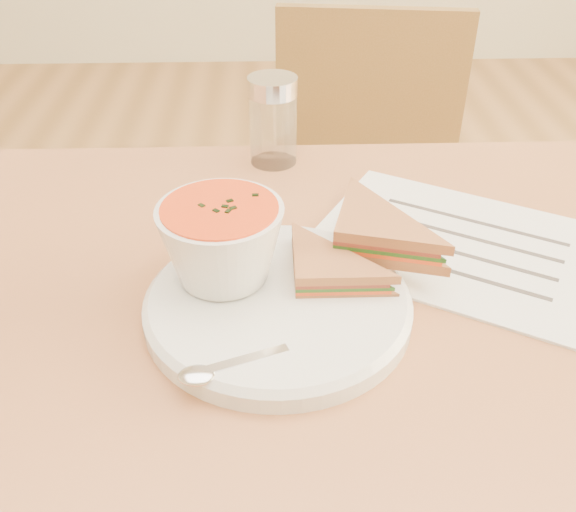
{
  "coord_description": "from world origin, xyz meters",
  "views": [
    {
      "loc": [
        -0.09,
        -0.47,
        1.14
      ],
      "look_at": [
        -0.07,
        0.01,
        0.8
      ],
      "focal_mm": 40.0,
      "sensor_mm": 36.0,
      "label": 1
    }
  ],
  "objects_px": {
    "chair_far": "(361,246)",
    "plate": "(278,306)",
    "soup_bowl": "(222,246)",
    "condiment_shaker": "(273,121)"
  },
  "relations": [
    {
      "from": "chair_far",
      "to": "soup_bowl",
      "type": "relative_size",
      "value": 7.24
    },
    {
      "from": "plate",
      "to": "soup_bowl",
      "type": "bearing_deg",
      "value": 149.65
    },
    {
      "from": "plate",
      "to": "condiment_shaker",
      "type": "relative_size",
      "value": 2.16
    },
    {
      "from": "chair_far",
      "to": "condiment_shaker",
      "type": "xyz_separation_m",
      "value": [
        -0.17,
        -0.28,
        0.39
      ]
    },
    {
      "from": "plate",
      "to": "chair_far",
      "type": "bearing_deg",
      "value": 73.61
    },
    {
      "from": "chair_far",
      "to": "condiment_shaker",
      "type": "distance_m",
      "value": 0.51
    },
    {
      "from": "condiment_shaker",
      "to": "chair_far",
      "type": "bearing_deg",
      "value": 58.34
    },
    {
      "from": "condiment_shaker",
      "to": "plate",
      "type": "bearing_deg",
      "value": -90.11
    },
    {
      "from": "soup_bowl",
      "to": "condiment_shaker",
      "type": "xyz_separation_m",
      "value": [
        0.05,
        0.28,
        0.0
      ]
    },
    {
      "from": "chair_far",
      "to": "plate",
      "type": "bearing_deg",
      "value": 81.37
    }
  ]
}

